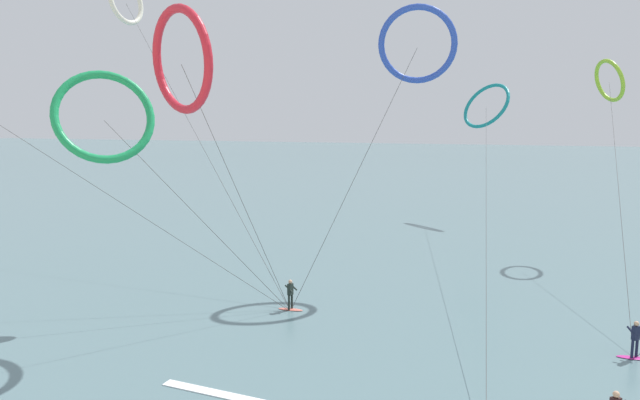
% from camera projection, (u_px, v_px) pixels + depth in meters
% --- Properties ---
extents(sea_water, '(400.00, 200.00, 0.08)m').
position_uv_depth(sea_water, '(442.00, 170.00, 114.00)').
color(sea_water, slate).
rests_on(sea_water, ground).
extents(surfer_magenta, '(1.40, 0.73, 1.70)m').
position_uv_depth(surfer_magenta, '(635.00, 342.00, 25.61)').
color(surfer_magenta, '#CC288E').
rests_on(surfer_magenta, ground).
extents(surfer_coral, '(1.40, 0.64, 1.70)m').
position_uv_depth(surfer_coral, '(290.00, 297.00, 31.99)').
color(surfer_coral, '#EA7260').
rests_on(surfer_coral, ground).
extents(kite_cobalt, '(8.05, 9.16, 17.28)m').
position_uv_depth(kite_cobalt, '(417.00, 45.00, 36.10)').
color(kite_cobalt, '#2647B7').
rests_on(kite_cobalt, ground).
extents(kite_teal, '(6.01, 47.77, 13.83)m').
position_uv_depth(kite_teal, '(486.00, 106.00, 58.94)').
color(kite_teal, teal).
rests_on(kite_teal, ground).
extents(kite_emerald, '(11.74, 5.58, 13.01)m').
position_uv_depth(kite_emerald, '(104.00, 116.00, 30.23)').
color(kite_emerald, '#199351').
rests_on(kite_emerald, ground).
extents(kite_crimson, '(6.34, 5.66, 15.71)m').
position_uv_depth(kite_crimson, '(181.00, 60.00, 27.50)').
color(kite_crimson, red).
rests_on(kite_crimson, ground).
extents(kite_lime, '(3.16, 23.16, 14.76)m').
position_uv_depth(kite_lime, '(609.00, 81.00, 43.57)').
color(kite_lime, '#8CC62D').
rests_on(kite_lime, ground).
extents(kite_ivory, '(20.13, 16.81, 21.90)m').
position_uv_depth(kite_ivory, '(126.00, 2.00, 48.59)').
color(kite_ivory, silver).
rests_on(kite_ivory, ground).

